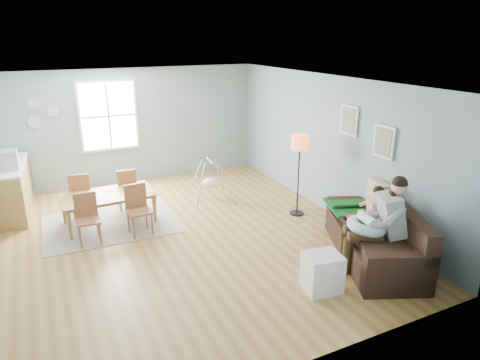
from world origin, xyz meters
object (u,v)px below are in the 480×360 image
sofa (377,239)px  chair_nw (81,192)px  chair_sw (87,215)px  counter (14,189)px  father (379,221)px  dining_table (109,209)px  chair_ne (127,187)px  monitor (6,160)px  baby_swing (210,182)px  storage_cube (322,272)px  floor_lamp (300,149)px  toddler (370,208)px  chair_se (138,206)px

sofa → chair_nw: sofa is taller
chair_sw → counter: size_ratio=0.47×
father → dining_table: father is taller
chair_sw → chair_ne: size_ratio=1.00×
chair_nw → counter: 1.39m
father → chair_sw: 4.77m
monitor → baby_swing: (3.82, -0.60, -0.82)m
baby_swing → storage_cube: bearing=-89.1°
floor_lamp → chair_ne: (-2.99, 1.72, -0.85)m
toddler → monitor: monitor is taller
storage_cube → baby_swing: bearing=90.9°
storage_cube → dining_table: bearing=122.7°
chair_sw → dining_table: bearing=52.1°
storage_cube → counter: (-3.87, 4.90, 0.25)m
chair_sw → counter: counter is taller
monitor → father: bearing=-41.8°
toddler → chair_sw: 4.73m
baby_swing → counter: bearing=166.0°
toddler → counter: toddler is taller
chair_sw → monitor: bearing=126.0°
chair_nw → chair_ne: (0.88, -0.03, -0.02)m
chair_ne → counter: size_ratio=0.47×
storage_cube → chair_sw: 4.04m
chair_ne → sofa: bearing=-50.1°
storage_cube → chair_nw: chair_nw is taller
chair_nw → floor_lamp: bearing=-24.3°
father → chair_nw: bearing=133.0°
dining_table → chair_nw: bearing=121.7°
father → toddler: size_ratio=1.64×
sofa → dining_table: (-3.61, 3.19, -0.03)m
father → chair_sw: size_ratio=1.72×
dining_table → counter: bearing=136.7°
sofa → monitor: bearing=141.2°
sofa → storage_cube: (-1.34, -0.36, -0.06)m
chair_ne → baby_swing: 1.77m
sofa → toddler: toddler is taller
floor_lamp → chair_nw: size_ratio=1.80×
dining_table → monitor: bearing=145.1°
father → storage_cube: (-1.08, -0.12, -0.53)m
counter → monitor: size_ratio=4.90×
chair_ne → counter: counter is taller
counter → sofa: bearing=-41.1°
storage_cube → chair_se: bearing=122.4°
chair_sw → storage_cube: bearing=-47.4°
storage_cube → baby_swing: size_ratio=0.57×
floor_lamp → baby_swing: bearing=128.7°
chair_nw → monitor: monitor is taller
chair_se → storage_cube: bearing=-57.6°
toddler → monitor: size_ratio=2.38×
monitor → counter: bearing=88.3°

